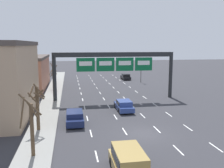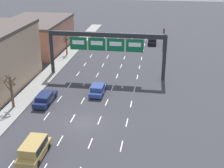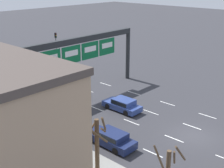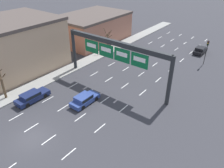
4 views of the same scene
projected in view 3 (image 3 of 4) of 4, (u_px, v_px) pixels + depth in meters
The scene contains 8 objects.
ground_plane at pixel (193, 136), 28.90m from camera, with size 220.00×220.00×0.00m, color #333338.
lane_dashes at pixel (92, 99), 37.53m from camera, with size 10.02×67.00×0.01m.
sign_gantry at pixel (79, 51), 36.95m from camera, with size 18.67×0.70×7.25m.
car_navy at pixel (110, 138), 27.09m from camera, with size 1.86×4.90×1.37m.
car_blue at pixel (123, 104), 34.09m from camera, with size 1.87×4.43×1.37m.
car_black at pixel (29, 53), 56.69m from camera, with size 1.86×4.10×1.41m.
traffic_light_near_gantry at pixel (56, 40), 54.29m from camera, with size 0.30×0.35×4.67m.
tree_bare_closest at pixel (97, 141), 22.69m from camera, with size 1.67×1.58×4.71m.
Camera 3 is at (-23.97, -11.90, 14.10)m, focal length 50.00 mm.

